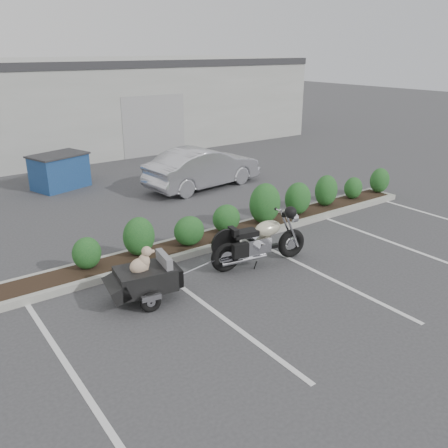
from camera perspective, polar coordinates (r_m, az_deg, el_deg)
ground at (r=9.93m, az=4.27°, el=-6.59°), size 90.00×90.00×0.00m
planter_kerb at (r=12.04m, az=1.22°, el=-1.14°), size 12.00×1.00×0.15m
building at (r=24.54m, az=-22.69°, el=13.09°), size 26.00×10.00×4.00m
motorcycle at (r=10.36m, az=4.35°, el=-2.13°), size 2.34×0.93×1.35m
pet_trailer at (r=9.02m, az=-9.54°, el=-6.43°), size 1.90×1.08×1.12m
sedan at (r=16.21m, az=-2.52°, el=6.80°), size 4.27×1.90×1.36m
dumpster at (r=17.04m, az=-19.17°, el=6.05°), size 2.06×1.70×1.17m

